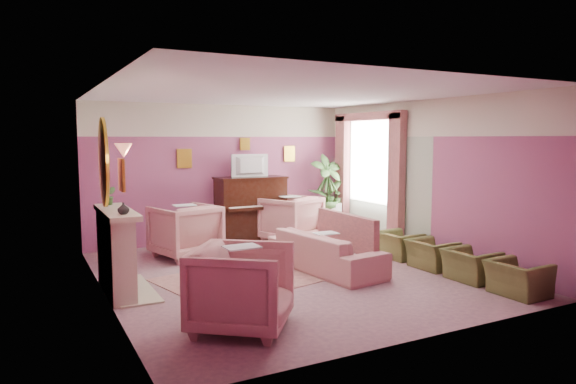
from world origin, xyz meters
name	(u,v)px	position (x,y,z in m)	size (l,w,h in m)	color
floor	(290,273)	(0.00, 0.00, 0.00)	(5.50, 6.00, 0.01)	gray
ceiling	(290,93)	(0.00, 0.00, 2.80)	(5.50, 6.00, 0.01)	silver
wall_back	(222,173)	(0.00, 3.00, 1.40)	(5.50, 0.02, 2.80)	#79406C
wall_front	(425,208)	(0.00, -3.00, 1.40)	(5.50, 0.02, 2.80)	#79406C
wall_left	(103,194)	(-2.75, 0.00, 1.40)	(0.02, 6.00, 2.80)	#79406C
wall_right	(425,178)	(2.75, 0.00, 1.40)	(0.02, 6.00, 2.80)	#79406C
picture_rail_band	(221,121)	(0.00, 2.99, 2.47)	(5.50, 0.01, 0.65)	beige
stripe_panel	(379,190)	(2.73, 1.30, 1.07)	(0.01, 3.00, 2.15)	#A5B39B
fireplace_surround	(115,253)	(-2.59, 0.20, 0.55)	(0.30, 1.40, 1.10)	beige
fireplace_inset	(123,263)	(-2.49, 0.20, 0.40)	(0.18, 0.72, 0.68)	black
fire_ember	(127,276)	(-2.45, 0.20, 0.22)	(0.06, 0.54, 0.10)	orange
mantel_shelf	(116,212)	(-2.56, 0.20, 1.12)	(0.40, 1.55, 0.07)	beige
hearth	(132,290)	(-2.39, 0.20, 0.01)	(0.55, 1.50, 0.02)	beige
mirror_frame	(104,162)	(-2.70, 0.20, 1.80)	(0.04, 0.72, 1.20)	gold
mirror_glass	(106,162)	(-2.67, 0.20, 1.80)	(0.01, 0.60, 1.06)	silver
sconce_shade	(124,150)	(-2.62, -0.85, 1.98)	(0.20, 0.20, 0.16)	#FF9767
piano	(251,210)	(0.50, 2.68, 0.65)	(1.40, 0.60, 1.30)	black
piano_keyshelf	(258,208)	(0.50, 2.33, 0.72)	(1.30, 0.12, 0.06)	black
piano_keys	(258,206)	(0.50, 2.33, 0.76)	(1.20, 0.08, 0.02)	silver
piano_top	(250,178)	(0.50, 2.68, 1.31)	(1.45, 0.65, 0.04)	black
television	(251,164)	(0.50, 2.63, 1.60)	(0.80, 0.12, 0.48)	black
print_back_left	(184,158)	(-0.80, 2.96, 1.72)	(0.30, 0.03, 0.38)	gold
print_back_right	(289,154)	(1.55, 2.96, 1.78)	(0.26, 0.03, 0.34)	gold
print_back_mid	(245,144)	(0.50, 2.96, 2.00)	(0.22, 0.03, 0.26)	gold
print_left_wall	(122,175)	(-2.71, -1.20, 1.72)	(0.03, 0.28, 0.36)	gold
window_blind	(371,159)	(2.70, 1.55, 1.70)	(0.03, 1.40, 1.80)	silver
curtain_left	(396,182)	(2.62, 0.63, 1.30)	(0.16, 0.34, 2.60)	#945253
curtain_right	(342,175)	(2.62, 2.47, 1.30)	(0.16, 0.34, 2.60)	#945253
pelmet	(368,116)	(2.62, 1.55, 2.56)	(0.16, 2.20, 0.16)	#945253
mantel_plant	(110,196)	(-2.55, 0.75, 1.29)	(0.16, 0.16, 0.28)	#37612B
mantel_vase	(123,208)	(-2.55, -0.30, 1.23)	(0.16, 0.16, 0.16)	beige
area_rug	(248,277)	(-0.68, 0.06, 0.01)	(2.50, 1.80, 0.01)	#A26861
coffee_table	(238,265)	(-0.87, 0.01, 0.23)	(1.00, 0.50, 0.45)	#331A11
table_paper	(241,250)	(-0.82, 0.01, 0.46)	(0.35, 0.28, 0.01)	white
sofa	(325,244)	(0.59, -0.12, 0.43)	(0.71, 2.12, 0.86)	tan
sofa_throw	(346,232)	(0.99, -0.12, 0.60)	(0.11, 1.61, 0.59)	#945253
floral_armchair_left	(185,228)	(-1.14, 1.85, 0.53)	(1.01, 1.01, 1.05)	tan
floral_armchair_right	(290,216)	(1.16, 2.18, 0.53)	(1.01, 1.01, 1.05)	tan
floral_armchair_front	(242,283)	(-1.58, -1.87, 0.53)	(1.01, 1.01, 1.05)	tan
olive_chair_a	(518,273)	(2.20, -2.44, 0.31)	(0.51, 0.72, 0.62)	brown
olive_chair_b	(471,260)	(2.20, -1.62, 0.31)	(0.51, 0.72, 0.62)	brown
olive_chair_c	(432,250)	(2.20, -0.80, 0.31)	(0.51, 0.72, 0.62)	brown
olive_chair_d	(399,241)	(2.20, 0.02, 0.31)	(0.51, 0.72, 0.62)	brown
side_table	(330,219)	(2.34, 2.51, 0.35)	(0.52, 0.52, 0.70)	silver
side_plant_big	(330,195)	(2.34, 2.51, 0.87)	(0.30, 0.30, 0.34)	#37612B
side_plant_small	(337,197)	(2.46, 2.41, 0.84)	(0.16, 0.16, 0.28)	#37612B
palm_pot	(327,227)	(2.22, 2.45, 0.17)	(0.34, 0.34, 0.34)	brown
palm_plant	(327,187)	(2.22, 2.45, 1.06)	(0.76, 0.76, 1.44)	#37612B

